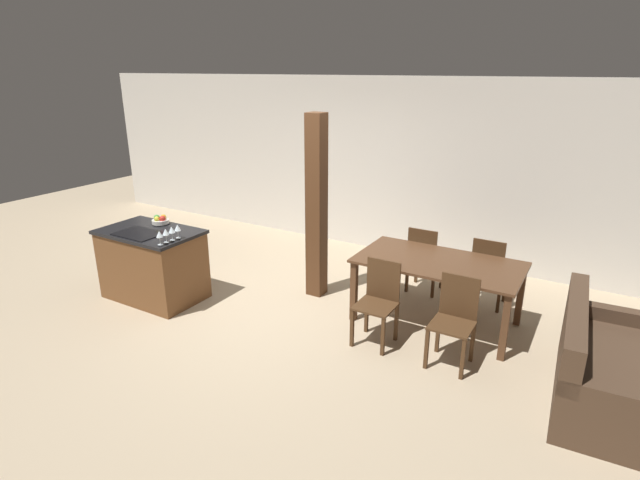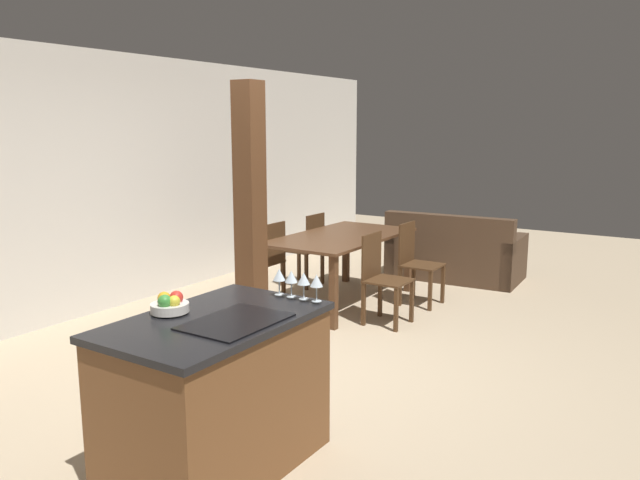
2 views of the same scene
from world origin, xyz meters
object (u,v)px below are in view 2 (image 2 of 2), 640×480
fruit_bowl (170,304)px  dining_chair_near_right (416,262)px  wine_glass_near (317,281)px  dining_chair_far_right (307,248)px  wine_glass_far (291,277)px  timber_post (250,217)px  dining_chair_near_left (382,277)px  dining_table (341,244)px  couch (455,256)px  kitchen_island (216,394)px  dining_chair_far_left (266,260)px  wine_glass_end (279,275)px  wine_glass_middle (304,279)px

fruit_bowl → dining_chair_near_right: (3.80, 0.20, -0.48)m
wine_glass_near → dining_chair_far_right: wine_glass_near is taller
dining_chair_far_right → wine_glass_far: bearing=32.6°
fruit_bowl → timber_post: size_ratio=0.09×
fruit_bowl → dining_chair_near_left: (2.99, 0.20, -0.48)m
wine_glass_far → dining_table: size_ratio=0.09×
dining_chair_near_left → couch: (2.17, 0.07, -0.19)m
fruit_bowl → dining_chair_near_left: bearing=3.8°
wine_glass_far → couch: wine_glass_far is taller
timber_post → kitchen_island: bearing=-146.5°
wine_glass_near → dining_chair_near_left: 2.55m
wine_glass_far → dining_chair_far_left: wine_glass_far is taller
wine_glass_end → dining_chair_near_right: wine_glass_end is taller
fruit_bowl → couch: 5.21m
fruit_bowl → wine_glass_middle: wine_glass_middle is taller
couch → dining_chair_far_left: bearing=54.6°
wine_glass_far → dining_chair_near_left: size_ratio=0.18×
dining_chair_near_left → dining_chair_near_right: (0.82, 0.00, 0.00)m
wine_glass_far → dining_chair_far_right: wine_glass_far is taller
dining_chair_near_right → couch: 1.37m
wine_glass_end → wine_glass_far: bearing=-90.0°
dining_chair_far_left → dining_chair_far_right: same height
dining_chair_near_right → wine_glass_near: bearing=-166.3°
kitchen_island → wine_glass_middle: 0.83m
fruit_bowl → dining_chair_near_left: 3.03m
fruit_bowl → dining_table: (3.40, 0.92, -0.29)m
wine_glass_middle → timber_post: timber_post is taller
wine_glass_middle → timber_post: bearing=49.2°
dining_chair_far_left → couch: (2.17, -1.37, -0.19)m
wine_glass_middle → dining_table: size_ratio=0.09×
fruit_bowl → wine_glass_far: (0.63, -0.39, 0.08)m
fruit_bowl → dining_table: 3.53m
fruit_bowl → dining_chair_far_right: fruit_bowl is taller
kitchen_island → wine_glass_middle: wine_glass_middle is taller
fruit_bowl → dining_chair_far_right: (3.80, 1.64, -0.48)m
wine_glass_middle → dining_table: (2.77, 1.40, -0.37)m
kitchen_island → dining_chair_near_left: size_ratio=1.40×
wine_glass_end → timber_post: bearing=45.1°
kitchen_island → timber_post: bearing=33.5°
dining_chair_near_left → couch: size_ratio=0.53×
kitchen_island → dining_chair_far_left: size_ratio=1.40×
couch → wine_glass_middle: bearing=96.3°
dining_chair_far_right → timber_post: size_ratio=0.39×
kitchen_island → wine_glass_middle: size_ratio=7.56×
kitchen_island → wine_glass_near: 0.86m
wine_glass_near → wine_glass_middle: same height
wine_glass_middle → wine_glass_end: same height
dining_chair_near_left → wine_glass_middle: bearing=-163.8°
fruit_bowl → wine_glass_middle: size_ratio=1.30×
wine_glass_near → wine_glass_far: bearing=90.0°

